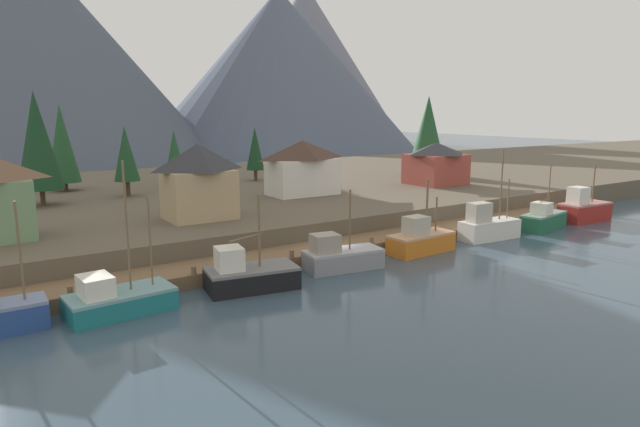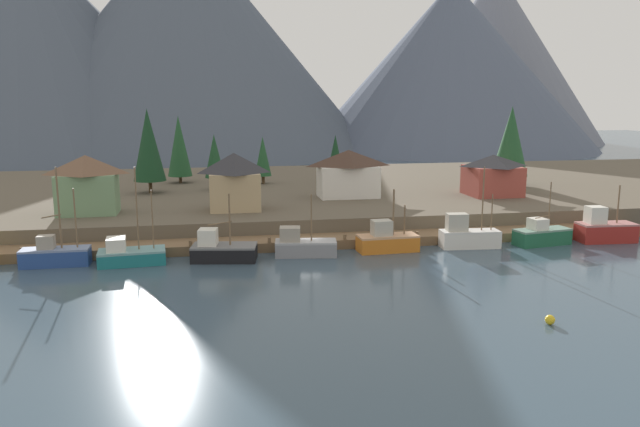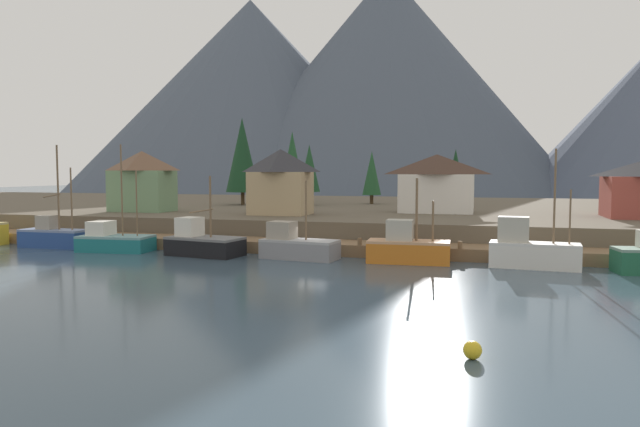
# 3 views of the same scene
# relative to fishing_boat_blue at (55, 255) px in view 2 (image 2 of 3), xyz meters

# --- Properties ---
(ground_plane) EXTENTS (400.00, 400.00, 1.00)m
(ground_plane) POSITION_rel_fishing_boat_blue_xyz_m (24.67, 21.24, -1.54)
(ground_plane) COLOR #384C5B
(dock) EXTENTS (80.00, 4.00, 1.60)m
(dock) POSITION_rel_fishing_boat_blue_xyz_m (24.67, 3.23, -0.54)
(dock) COLOR brown
(dock) RESTS_ON ground_plane
(shoreline_bank) EXTENTS (400.00, 56.00, 2.50)m
(shoreline_bank) POSITION_rel_fishing_boat_blue_xyz_m (24.67, 33.24, 0.21)
(shoreline_bank) COLOR brown
(shoreline_bank) RESTS_ON ground_plane
(mountain_west_peak) EXTENTS (118.82, 118.82, 62.86)m
(mountain_west_peak) POSITION_rel_fishing_boat_blue_xyz_m (-35.81, 135.16, 30.39)
(mountain_west_peak) COLOR #475160
(mountain_west_peak) RESTS_ON ground_plane
(mountain_central_peak) EXTENTS (113.63, 113.63, 68.11)m
(mountain_central_peak) POSITION_rel_fishing_boat_blue_xyz_m (9.12, 135.14, 33.01)
(mountain_central_peak) COLOR #475160
(mountain_central_peak) RESTS_ON ground_plane
(mountain_east_peak) EXTENTS (91.41, 91.41, 51.27)m
(mountain_east_peak) POSITION_rel_fishing_boat_blue_xyz_m (90.55, 127.24, 24.60)
(mountain_east_peak) COLOR #4C566B
(mountain_east_peak) RESTS_ON ground_plane
(mountain_far_ridge) EXTENTS (79.14, 79.14, 61.05)m
(mountain_far_ridge) POSITION_rel_fishing_boat_blue_xyz_m (117.06, 153.37, 29.49)
(mountain_far_ridge) COLOR slate
(mountain_far_ridge) RESTS_ON ground_plane
(fishing_boat_blue) EXTENTS (6.27, 2.26, 9.46)m
(fishing_boat_blue) POSITION_rel_fishing_boat_blue_xyz_m (0.00, 0.00, 0.00)
(fishing_boat_blue) COLOR navy
(fishing_boat_blue) RESTS_ON ground_plane
(fishing_boat_teal) EXTENTS (6.49, 3.55, 9.39)m
(fishing_boat_teal) POSITION_rel_fishing_boat_blue_xyz_m (6.96, -0.71, -0.10)
(fishing_boat_teal) COLOR #196B70
(fishing_boat_teal) RESTS_ON ground_plane
(fishing_boat_black) EXTENTS (6.69, 4.11, 6.66)m
(fishing_boat_black) POSITION_rel_fishing_boat_blue_xyz_m (15.76, -0.95, -0.01)
(fishing_boat_black) COLOR black
(fishing_boat_black) RESTS_ON ground_plane
(fishing_boat_grey) EXTENTS (6.47, 3.39, 6.31)m
(fishing_boat_grey) POSITION_rel_fishing_boat_blue_xyz_m (23.91, -0.56, 0.00)
(fishing_boat_grey) COLOR gray
(fishing_boat_grey) RESTS_ON ground_plane
(fishing_boat_orange) EXTENTS (6.36, 2.78, 6.53)m
(fishing_boat_orange) POSITION_rel_fishing_boat_blue_xyz_m (32.78, -0.28, 0.11)
(fishing_boat_orange) COLOR #CC6B1E
(fishing_boat_orange) RESTS_ON ground_plane
(fishing_boat_white) EXTENTS (6.41, 2.73, 8.66)m
(fishing_boat_white) POSITION_rel_fishing_boat_blue_xyz_m (41.77, -0.22, 0.24)
(fishing_boat_white) COLOR silver
(fishing_boat_white) RESTS_ON ground_plane
(fishing_boat_green) EXTENTS (6.54, 3.24, 6.89)m
(fishing_boat_green) POSITION_rel_fishing_boat_blue_xyz_m (50.23, -0.52, 0.04)
(fishing_boat_green) COLOR #1E5B3D
(fishing_boat_green) RESTS_ON ground_plane
(fishing_boat_red) EXTENTS (6.40, 3.03, 6.33)m
(fishing_boat_red) POSITION_rel_fishing_boat_blue_xyz_m (57.89, -0.40, 0.32)
(fishing_boat_red) COLOR maroon
(fishing_boat_red) RESTS_ON ground_plane
(house_white) EXTENTS (8.36, 4.80, 6.42)m
(house_white) POSITION_rel_fishing_boat_blue_xyz_m (33.36, 20.30, 4.74)
(house_white) COLOR silver
(house_white) RESTS_ON shoreline_bank
(house_green) EXTENTS (6.96, 4.40, 6.86)m
(house_green) POSITION_rel_fishing_boat_blue_xyz_m (0.87, 13.45, 4.97)
(house_green) COLOR #6B8E66
(house_green) RESTS_ON shoreline_bank
(house_red) EXTENTS (7.14, 6.57, 5.64)m
(house_red) POSITION_rel_fishing_boat_blue_xyz_m (53.39, 18.33, 4.34)
(house_red) COLOR #9E4238
(house_red) RESTS_ON shoreline_bank
(house_tan) EXTENTS (6.25, 4.87, 6.89)m
(house_tan) POSITION_rel_fishing_boat_blue_xyz_m (17.72, 13.07, 4.98)
(house_tan) COLOR tan
(house_tan) RESTS_ON shoreline_bank
(conifer_near_left) EXTENTS (5.48, 5.48, 12.12)m
(conifer_near_left) POSITION_rel_fishing_boat_blue_xyz_m (60.42, 27.16, 8.28)
(conifer_near_left) COLOR #4C3823
(conifer_near_left) RESTS_ON shoreline_bank
(conifer_near_right) EXTENTS (3.81, 3.81, 10.64)m
(conifer_near_right) POSITION_rel_fishing_boat_blue_xyz_m (10.32, 39.23, 7.32)
(conifer_near_right) COLOR #4C3823
(conifer_near_right) RESTS_ON shoreline_bank
(conifer_mid_left) EXTENTS (2.57, 2.57, 7.59)m
(conifer_mid_left) POSITION_rel_fishing_boat_blue_xyz_m (34.69, 35.28, 6.00)
(conifer_mid_left) COLOR #4C3823
(conifer_mid_left) RESTS_ON shoreline_bank
(conifer_mid_right) EXTENTS (4.53, 4.53, 11.88)m
(conifer_mid_right) POSITION_rel_fishing_boat_blue_xyz_m (6.55, 28.96, 8.27)
(conifer_mid_right) COLOR #4C3823
(conifer_mid_right) RESTS_ON shoreline_bank
(conifer_back_left) EXTENTS (2.65, 2.65, 7.43)m
(conifer_back_left) POSITION_rel_fishing_boat_blue_xyz_m (23.20, 35.82, 5.78)
(conifer_back_left) COLOR #4C3823
(conifer_back_left) RESTS_ON shoreline_bank
(conifer_back_right) EXTENTS (2.90, 2.90, 8.15)m
(conifer_back_right) POSITION_rel_fishing_boat_blue_xyz_m (15.67, 30.43, 6.41)
(conifer_back_right) COLOR #4C3823
(conifer_back_right) RESTS_ON shoreline_bank
(channel_buoy) EXTENTS (0.70, 0.70, 0.70)m
(channel_buoy) POSITION_rel_fishing_boat_blue_xyz_m (38.07, -22.93, -0.69)
(channel_buoy) COLOR gold
(channel_buoy) RESTS_ON ground_plane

